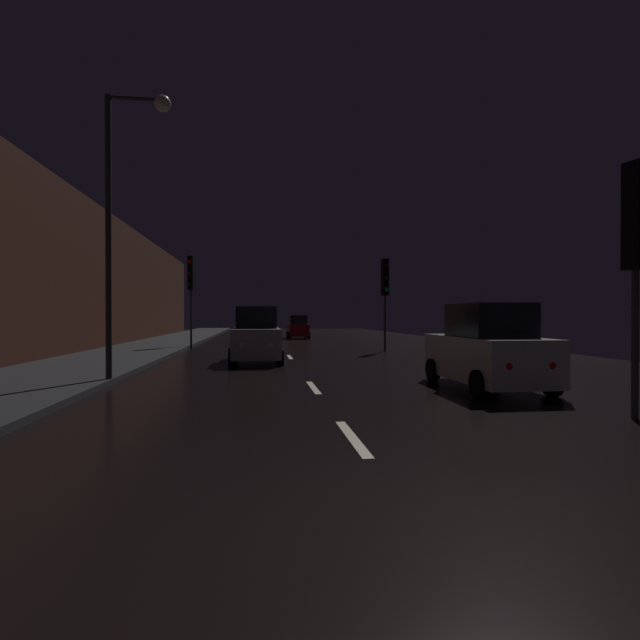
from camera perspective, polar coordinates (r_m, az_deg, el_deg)
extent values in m
cube|color=black|center=(28.78, -4.41, -3.18)|extent=(27.23, 84.00, 0.02)
cube|color=#28282B|center=(29.36, -19.04, -2.97)|extent=(4.40, 84.00, 0.15)
cube|color=#472319|center=(26.70, -26.11, 4.71)|extent=(0.80, 63.00, 7.63)
cube|color=beige|center=(7.54, 3.75, -13.42)|extent=(0.16, 2.20, 0.01)
cube|color=beige|center=(12.57, -0.77, -7.81)|extent=(0.16, 2.20, 0.01)
cube|color=beige|center=(21.84, -3.52, -4.29)|extent=(0.16, 2.20, 0.01)
cylinder|color=#38383A|center=(25.65, 7.51, -0.39)|extent=(0.12, 0.12, 2.87)
cube|color=black|center=(25.72, 7.52, 4.93)|extent=(0.37, 0.40, 1.90)
sphere|color=black|center=(25.62, 7.70, 6.37)|extent=(0.22, 0.22, 0.22)
sphere|color=black|center=(25.56, 7.70, 4.96)|extent=(0.22, 0.22, 0.22)
sphere|color=#19D84C|center=(25.52, 7.70, 3.54)|extent=(0.22, 0.22, 0.22)
cylinder|color=#38383A|center=(10.33, 32.63, -2.39)|extent=(0.12, 0.12, 2.63)
cube|color=black|center=(10.46, 32.69, 10.08)|extent=(0.37, 0.40, 1.90)
cylinder|color=#38383A|center=(28.56, -14.68, 0.09)|extent=(0.12, 0.12, 3.28)
cube|color=black|center=(28.66, -14.69, 5.28)|extent=(0.36, 0.39, 1.90)
sphere|color=red|center=(28.55, -14.81, 6.57)|extent=(0.22, 0.22, 0.22)
sphere|color=black|center=(28.49, -14.81, 5.31)|extent=(0.22, 0.22, 0.22)
sphere|color=black|center=(28.44, -14.80, 4.04)|extent=(0.22, 0.22, 0.22)
cylinder|color=#2D2D30|center=(14.34, -23.27, 8.49)|extent=(0.16, 0.16, 7.66)
cylinder|color=#2D2D30|center=(15.17, -20.56, 22.87)|extent=(1.40, 0.10, 0.10)
sphere|color=beige|center=(15.00, -17.74, 22.73)|extent=(0.44, 0.44, 0.44)
cube|color=#A5A8AD|center=(19.68, -7.36, -2.56)|extent=(1.82, 4.24, 1.11)
cube|color=black|center=(19.81, -7.37, 0.30)|extent=(1.55, 2.12, 0.85)
cylinder|color=black|center=(18.25, -4.57, -4.23)|extent=(0.22, 0.65, 0.65)
cylinder|color=black|center=(18.25, -10.18, -4.24)|extent=(0.22, 0.65, 0.65)
cylinder|color=black|center=(21.21, -4.94, -3.58)|extent=(0.22, 0.65, 0.65)
cylinder|color=black|center=(21.21, -9.76, -3.58)|extent=(0.22, 0.65, 0.65)
sphere|color=white|center=(17.61, -5.76, -2.91)|extent=(0.18, 0.18, 0.18)
sphere|color=white|center=(17.61, -9.01, -2.91)|extent=(0.18, 0.18, 0.18)
sphere|color=red|center=(21.76, -6.03, -2.27)|extent=(0.18, 0.18, 0.18)
sphere|color=red|center=(21.76, -8.66, -2.27)|extent=(0.18, 0.18, 0.18)
cube|color=silver|center=(13.13, 18.66, -4.17)|extent=(1.77, 4.13, 1.08)
cube|color=black|center=(12.95, 18.96, -0.02)|extent=(1.50, 2.06, 0.83)
cylinder|color=black|center=(14.16, 12.92, -5.64)|extent=(0.22, 0.63, 0.63)
cylinder|color=black|center=(14.84, 19.24, -5.37)|extent=(0.22, 0.63, 0.63)
cylinder|color=black|center=(11.51, 17.90, -7.06)|extent=(0.22, 0.63, 0.63)
cylinder|color=black|center=(12.34, 25.26, -6.57)|extent=(0.22, 0.63, 0.63)
sphere|color=slate|center=(14.79, 13.53, -3.64)|extent=(0.18, 0.18, 0.18)
sphere|color=slate|center=(15.16, 16.98, -3.55)|extent=(0.18, 0.18, 0.18)
sphere|color=red|center=(11.11, 20.96, -5.02)|extent=(0.18, 0.18, 0.18)
sphere|color=red|center=(11.60, 25.21, -4.80)|extent=(0.18, 0.18, 0.18)
cube|color=maroon|center=(40.16, -2.56, -1.18)|extent=(1.56, 3.64, 0.95)
cube|color=black|center=(40.02, -2.55, 0.02)|extent=(1.33, 1.82, 0.73)
cylinder|color=black|center=(41.39, -3.76, -1.68)|extent=(0.19, 0.55, 0.55)
cylinder|color=black|center=(41.51, -1.65, -1.67)|extent=(0.19, 0.55, 0.55)
cylinder|color=black|center=(38.85, -3.53, -1.81)|extent=(0.19, 0.55, 0.55)
cylinder|color=black|center=(38.98, -1.29, -1.81)|extent=(0.19, 0.55, 0.55)
sphere|color=slate|center=(41.91, -3.34, -1.11)|extent=(0.16, 0.16, 0.16)
sphere|color=slate|center=(41.98, -2.17, -1.11)|extent=(0.16, 0.16, 0.16)
sphere|color=red|center=(38.35, -2.99, -1.26)|extent=(0.16, 0.16, 0.16)
sphere|color=red|center=(38.43, -1.71, -1.25)|extent=(0.16, 0.16, 0.16)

